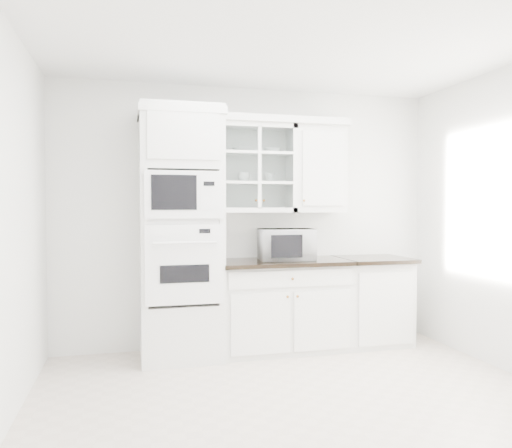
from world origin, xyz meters
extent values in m
cube|color=beige|center=(0.00, 0.00, 0.01)|extent=(4.00, 3.50, 0.01)
cube|color=white|center=(0.00, 1.74, 1.35)|extent=(4.00, 0.02, 2.70)
cube|color=white|center=(-1.99, 0.00, 1.35)|extent=(0.02, 3.50, 2.70)
cube|color=white|center=(0.00, 0.00, 2.69)|extent=(4.00, 3.50, 0.02)
cube|color=silver|center=(-0.75, 1.43, 1.20)|extent=(0.76, 0.65, 2.40)
cube|color=white|center=(-0.75, 1.09, 0.94)|extent=(0.70, 0.03, 0.72)
cube|color=black|center=(-0.75, 1.07, 0.86)|extent=(0.44, 0.01, 0.16)
cube|color=white|center=(-0.75, 1.09, 1.56)|extent=(0.70, 0.03, 0.43)
cube|color=black|center=(-0.84, 1.07, 1.58)|extent=(0.40, 0.01, 0.31)
cube|color=silver|center=(0.28, 1.45, 0.44)|extent=(1.30, 0.60, 0.88)
cube|color=black|center=(0.28, 1.42, 0.90)|extent=(1.32, 0.67, 0.04)
cube|color=silver|center=(1.28, 1.45, 0.44)|extent=(0.70, 0.60, 0.88)
cube|color=black|center=(1.28, 1.42, 0.90)|extent=(0.72, 0.67, 0.04)
cube|color=silver|center=(0.03, 1.58, 1.85)|extent=(0.80, 0.33, 0.90)
cube|color=silver|center=(0.03, 1.58, 1.70)|extent=(0.74, 0.29, 0.02)
cube|color=silver|center=(0.03, 1.58, 2.00)|extent=(0.74, 0.29, 0.02)
cube|color=silver|center=(0.71, 1.58, 1.85)|extent=(0.55, 0.33, 0.90)
cube|color=white|center=(-0.07, 1.56, 2.33)|extent=(2.14, 0.38, 0.07)
imported|color=white|center=(0.31, 1.45, 1.08)|extent=(0.59, 0.51, 0.32)
imported|color=white|center=(-0.11, 1.57, 2.04)|extent=(0.24, 0.24, 0.05)
imported|color=white|center=(0.21, 1.60, 2.04)|extent=(0.21, 0.21, 0.05)
imported|color=white|center=(-0.09, 1.60, 1.76)|extent=(0.15, 0.15, 0.10)
imported|color=white|center=(0.19, 1.60, 1.76)|extent=(0.12, 0.12, 0.10)
camera|label=1|loc=(-1.23, -3.37, 1.46)|focal=35.00mm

